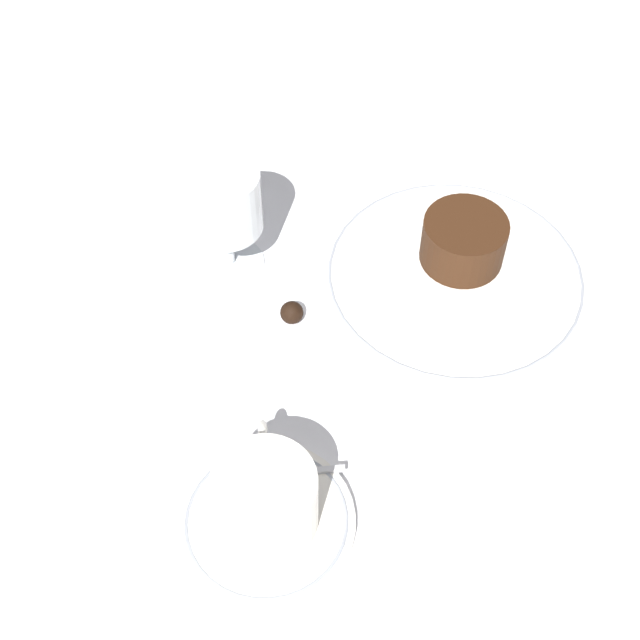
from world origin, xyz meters
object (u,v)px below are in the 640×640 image
at_px(dinner_plate, 455,278).
at_px(dessert_cake, 464,241).
at_px(coffee_cup, 265,499).
at_px(wine_glass, 225,207).
at_px(fork, 396,159).

xyz_separation_m(dinner_plate, dessert_cake, (0.02, -0.01, 0.03)).
height_order(coffee_cup, wine_glass, wine_glass).
bearing_deg(dinner_plate, dessert_cake, -22.64).
bearing_deg(dessert_cake, fork, 15.45).
height_order(dinner_plate, coffee_cup, coffee_cup).
relative_size(dinner_plate, dessert_cake, 3.25).
relative_size(wine_glass, fork, 0.67).
xyz_separation_m(coffee_cup, dessert_cake, (0.26, -0.20, -0.01)).
relative_size(coffee_cup, wine_glass, 0.90).
height_order(dinner_plate, fork, dinner_plate).
height_order(wine_glass, dessert_cake, wine_glass).
bearing_deg(dessert_cake, coffee_cup, 142.57).
xyz_separation_m(coffee_cup, wine_glass, (0.28, 0.03, 0.04)).
bearing_deg(coffee_cup, fork, -20.46).
height_order(wine_glass, fork, wine_glass).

